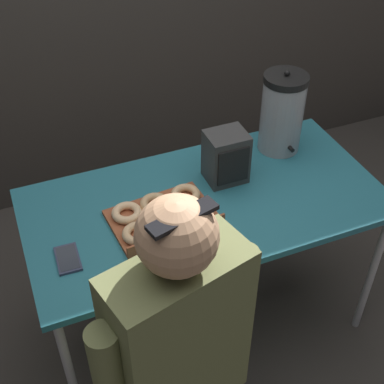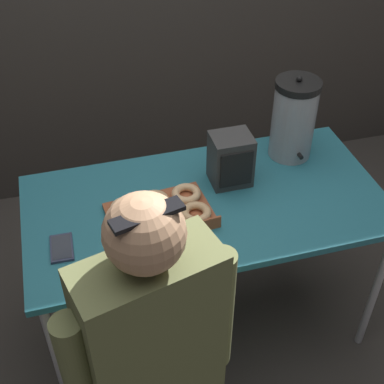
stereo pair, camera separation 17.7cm
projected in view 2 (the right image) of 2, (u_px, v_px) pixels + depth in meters
ground_plane at (204, 319)px, 2.50m from camera, size 12.00×12.00×0.00m
folding_table at (206, 211)px, 2.06m from camera, size 1.37×0.69×0.73m
donut_box at (160, 213)px, 1.95m from camera, size 0.40×0.29×0.05m
coffee_urn at (294, 119)px, 2.16m from camera, size 0.18×0.20×0.36m
cell_phone at (62, 248)px, 1.84m from camera, size 0.08×0.13×0.01m
space_heater at (231, 159)px, 2.06m from camera, size 0.16×0.14×0.21m
person_seated at (155, 370)px, 1.60m from camera, size 0.51×0.28×1.30m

